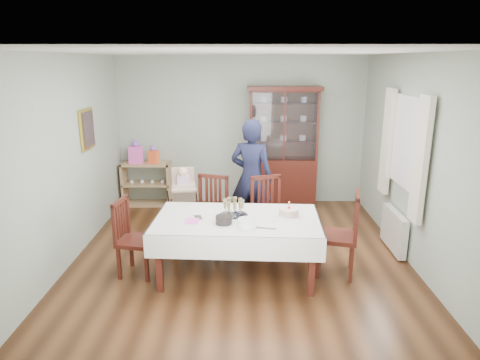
{
  "coord_description": "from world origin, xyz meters",
  "views": [
    {
      "loc": [
        0.03,
        -5.32,
        2.6
      ],
      "look_at": [
        -0.01,
        0.2,
        1.06
      ],
      "focal_mm": 32.0,
      "sensor_mm": 36.0,
      "label": 1
    }
  ],
  "objects_px": {
    "champagne_tray": "(233,211)",
    "dining_table": "(237,246)",
    "chair_end_left": "(137,252)",
    "sideboard": "(147,184)",
    "chair_end_right": "(337,249)",
    "woman": "(252,178)",
    "birthday_cake": "(289,212)",
    "gift_bag_pink": "(136,153)",
    "chair_far_right": "(270,229)",
    "china_cabinet": "(283,146)",
    "gift_bag_orange": "(153,155)",
    "chair_far_left": "(209,228)",
    "high_chair": "(184,207)"
  },
  "relations": [
    {
      "from": "champagne_tray",
      "to": "dining_table",
      "type": "bearing_deg",
      "value": -52.12
    },
    {
      "from": "chair_end_left",
      "to": "sideboard",
      "type": "bearing_deg",
      "value": 19.42
    },
    {
      "from": "chair_end_right",
      "to": "chair_end_left",
      "type": "bearing_deg",
      "value": -75.25
    },
    {
      "from": "chair_end_left",
      "to": "woman",
      "type": "distance_m",
      "value": 2.06
    },
    {
      "from": "champagne_tray",
      "to": "chair_end_right",
      "type": "bearing_deg",
      "value": 0.44
    },
    {
      "from": "birthday_cake",
      "to": "gift_bag_pink",
      "type": "relative_size",
      "value": 0.65
    },
    {
      "from": "dining_table",
      "to": "chair_end_left",
      "type": "relative_size",
      "value": 2.12
    },
    {
      "from": "woman",
      "to": "chair_far_right",
      "type": "bearing_deg",
      "value": 132.31
    },
    {
      "from": "china_cabinet",
      "to": "birthday_cake",
      "type": "distance_m",
      "value": 2.67
    },
    {
      "from": "champagne_tray",
      "to": "gift_bag_orange",
      "type": "xyz_separation_m",
      "value": [
        -1.51,
        2.65,
        0.12
      ]
    },
    {
      "from": "chair_far_right",
      "to": "chair_end_left",
      "type": "height_order",
      "value": "chair_far_right"
    },
    {
      "from": "woman",
      "to": "gift_bag_pink",
      "type": "relative_size",
      "value": 4.21
    },
    {
      "from": "sideboard",
      "to": "chair_end_right",
      "type": "bearing_deg",
      "value": -41.9
    },
    {
      "from": "chair_end_left",
      "to": "birthday_cake",
      "type": "height_order",
      "value": "chair_end_left"
    },
    {
      "from": "chair_far_left",
      "to": "chair_end_right",
      "type": "distance_m",
      "value": 1.81
    },
    {
      "from": "woman",
      "to": "champagne_tray",
      "type": "bearing_deg",
      "value": 98.44
    },
    {
      "from": "chair_far_left",
      "to": "birthday_cake",
      "type": "distance_m",
      "value": 1.36
    },
    {
      "from": "high_chair",
      "to": "dining_table",
      "type": "bearing_deg",
      "value": -68.4
    },
    {
      "from": "dining_table",
      "to": "chair_far_left",
      "type": "xyz_separation_m",
      "value": [
        -0.41,
        0.78,
        -0.07
      ]
    },
    {
      "from": "china_cabinet",
      "to": "woman",
      "type": "relative_size",
      "value": 1.22
    },
    {
      "from": "china_cabinet",
      "to": "chair_end_left",
      "type": "relative_size",
      "value": 2.24
    },
    {
      "from": "dining_table",
      "to": "birthday_cake",
      "type": "bearing_deg",
      "value": 5.65
    },
    {
      "from": "sideboard",
      "to": "woman",
      "type": "relative_size",
      "value": 0.5
    },
    {
      "from": "dining_table",
      "to": "chair_far_right",
      "type": "bearing_deg",
      "value": 60.0
    },
    {
      "from": "chair_far_left",
      "to": "woman",
      "type": "height_order",
      "value": "woman"
    },
    {
      "from": "dining_table",
      "to": "woman",
      "type": "bearing_deg",
      "value": 81.59
    },
    {
      "from": "china_cabinet",
      "to": "champagne_tray",
      "type": "relative_size",
      "value": 6.12
    },
    {
      "from": "chair_end_left",
      "to": "chair_end_right",
      "type": "height_order",
      "value": "chair_end_right"
    },
    {
      "from": "sideboard",
      "to": "high_chair",
      "type": "height_order",
      "value": "high_chair"
    },
    {
      "from": "china_cabinet",
      "to": "woman",
      "type": "distance_m",
      "value": 1.49
    },
    {
      "from": "china_cabinet",
      "to": "chair_end_left",
      "type": "bearing_deg",
      "value": -127.35
    },
    {
      "from": "dining_table",
      "to": "high_chair",
      "type": "distance_m",
      "value": 1.62
    },
    {
      "from": "sideboard",
      "to": "champagne_tray",
      "type": "height_order",
      "value": "champagne_tray"
    },
    {
      "from": "china_cabinet",
      "to": "chair_far_left",
      "type": "distance_m",
      "value": 2.41
    },
    {
      "from": "chair_end_right",
      "to": "champagne_tray",
      "type": "relative_size",
      "value": 3.02
    },
    {
      "from": "chair_far_left",
      "to": "chair_far_right",
      "type": "relative_size",
      "value": 1.01
    },
    {
      "from": "china_cabinet",
      "to": "gift_bag_orange",
      "type": "relative_size",
      "value": 6.61
    },
    {
      "from": "woman",
      "to": "birthday_cake",
      "type": "xyz_separation_m",
      "value": [
        0.43,
        -1.3,
        -0.08
      ]
    },
    {
      "from": "gift_bag_orange",
      "to": "chair_far_right",
      "type": "bearing_deg",
      "value": -43.92
    },
    {
      "from": "dining_table",
      "to": "chair_end_right",
      "type": "height_order",
      "value": "chair_end_right"
    },
    {
      "from": "champagne_tray",
      "to": "gift_bag_pink",
      "type": "xyz_separation_m",
      "value": [
        -1.83,
        2.65,
        0.16
      ]
    },
    {
      "from": "dining_table",
      "to": "gift_bag_orange",
      "type": "distance_m",
      "value": 3.17
    },
    {
      "from": "sideboard",
      "to": "gift_bag_pink",
      "type": "xyz_separation_m",
      "value": [
        -0.17,
        -0.02,
        0.59
      ]
    },
    {
      "from": "sideboard",
      "to": "birthday_cake",
      "type": "xyz_separation_m",
      "value": [
        2.34,
        -2.67,
        0.41
      ]
    },
    {
      "from": "sideboard",
      "to": "chair_far_left",
      "type": "relative_size",
      "value": 0.86
    },
    {
      "from": "champagne_tray",
      "to": "birthday_cake",
      "type": "xyz_separation_m",
      "value": [
        0.68,
        0.01,
        -0.02
      ]
    },
    {
      "from": "sideboard",
      "to": "high_chair",
      "type": "distance_m",
      "value": 1.6
    },
    {
      "from": "high_chair",
      "to": "gift_bag_orange",
      "type": "xyz_separation_m",
      "value": [
        -0.72,
        1.32,
        0.54
      ]
    },
    {
      "from": "high_chair",
      "to": "chair_end_left",
      "type": "bearing_deg",
      "value": -116.55
    },
    {
      "from": "china_cabinet",
      "to": "chair_far_left",
      "type": "bearing_deg",
      "value": -121.86
    }
  ]
}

